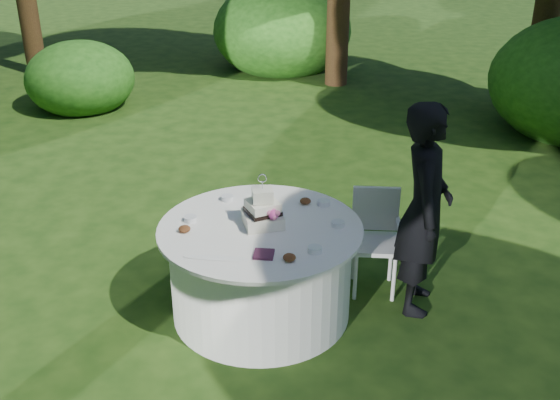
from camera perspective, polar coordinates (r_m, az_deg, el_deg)
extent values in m
plane|color=black|center=(5.35, -1.62, -9.65)|extent=(80.00, 80.00, 0.00)
cube|color=#4D2139|center=(4.57, -1.42, -4.74)|extent=(0.14, 0.14, 0.02)
ellipsoid|color=white|center=(4.55, -5.52, -5.05)|extent=(0.48, 0.07, 0.01)
imported|color=black|center=(5.13, 12.45, -0.81)|extent=(0.47, 0.66, 1.71)
cylinder|color=white|center=(5.15, -1.67, -6.28)|extent=(1.40, 1.40, 0.74)
cylinder|color=white|center=(4.95, -1.73, -2.49)|extent=(1.56, 1.56, 0.03)
cube|color=white|center=(4.95, -1.51, -1.64)|extent=(0.36, 0.36, 0.09)
cube|color=white|center=(4.91, -1.52, -0.61)|extent=(0.30, 0.30, 0.09)
cube|color=silver|center=(4.87, -1.54, 0.45)|extent=(0.18, 0.18, 0.09)
cube|color=black|center=(4.92, -1.52, -0.97)|extent=(0.31, 0.31, 0.03)
sphere|color=#D73F9D|center=(4.82, -0.57, -1.29)|extent=(0.08, 0.08, 0.08)
cylinder|color=silver|center=(4.83, -1.55, 1.26)|extent=(0.01, 0.01, 0.05)
torus|color=silver|center=(4.81, -1.56, 1.91)|extent=(0.07, 0.02, 0.07)
cube|color=silver|center=(5.44, 8.28, -3.81)|extent=(0.40, 0.40, 0.04)
cube|color=silver|center=(5.48, 8.33, -0.73)|extent=(0.39, 0.05, 0.39)
cylinder|color=silver|center=(5.41, 6.57, -6.70)|extent=(0.03, 0.03, 0.42)
cylinder|color=white|center=(5.44, 9.88, -6.77)|extent=(0.03, 0.03, 0.42)
cylinder|color=silver|center=(5.68, 6.47, -5.03)|extent=(0.03, 0.03, 0.42)
cylinder|color=silver|center=(5.70, 9.62, -5.10)|extent=(0.03, 0.03, 0.42)
cube|color=silver|center=(5.35, 6.43, -2.27)|extent=(0.04, 0.35, 0.03)
cube|color=silver|center=(5.38, 10.34, -2.37)|extent=(0.04, 0.35, 0.03)
cylinder|color=silver|center=(5.28, 3.83, -0.23)|extent=(0.10, 0.10, 0.04)
cylinder|color=silver|center=(5.37, -4.60, 0.17)|extent=(0.10, 0.10, 0.04)
cylinder|color=silver|center=(4.96, 5.07, -2.08)|extent=(0.10, 0.10, 0.04)
cylinder|color=silver|center=(4.61, 3.05, -4.32)|extent=(0.10, 0.10, 0.04)
cylinder|color=silver|center=(5.06, -7.80, -1.63)|extent=(0.10, 0.10, 0.04)
ellipsoid|color=#562D16|center=(4.91, -8.32, -2.50)|extent=(0.09, 0.09, 0.05)
ellipsoid|color=#562D16|center=(5.29, 2.23, -0.09)|extent=(0.09, 0.09, 0.05)
ellipsoid|color=#562D16|center=(4.50, 0.82, -5.02)|extent=(0.09, 0.09, 0.05)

